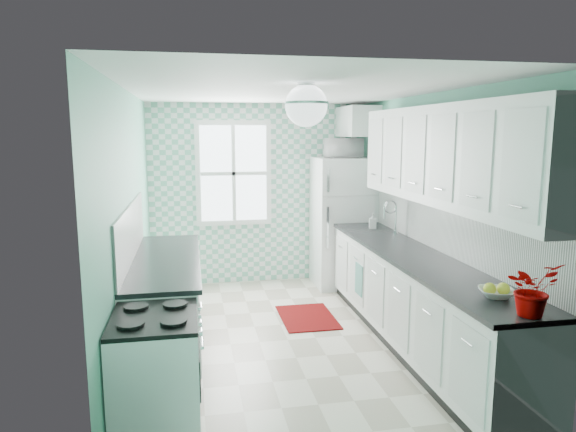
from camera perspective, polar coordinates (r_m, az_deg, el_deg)
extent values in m
cube|color=beige|center=(5.42, -0.03, -13.70)|extent=(3.00, 4.40, 0.02)
cube|color=white|center=(5.01, -0.03, 13.89)|extent=(3.00, 4.40, 0.02)
cube|color=#61B396|center=(7.23, -3.29, 2.45)|extent=(3.00, 0.02, 2.50)
cube|color=#61B396|center=(2.98, 7.97, -7.55)|extent=(3.00, 0.02, 2.50)
cube|color=#61B396|center=(5.01, -17.25, -0.99)|extent=(0.02, 4.40, 2.50)
cube|color=#61B396|center=(5.54, 15.49, 0.04)|extent=(0.02, 4.40, 2.50)
cube|color=#71BCA1|center=(7.20, -3.27, 2.43)|extent=(3.00, 0.01, 2.50)
cube|color=white|center=(7.12, -6.07, 4.73)|extent=(1.04, 0.05, 1.44)
cube|color=white|center=(7.10, -6.06, 4.72)|extent=(0.90, 0.02, 1.30)
cube|color=white|center=(5.19, 17.19, -1.26)|extent=(0.02, 3.60, 0.51)
cube|color=white|center=(4.95, -17.06, -1.76)|extent=(0.02, 2.15, 0.51)
cube|color=white|center=(4.87, 17.08, 6.43)|extent=(0.33, 3.20, 0.90)
cube|color=white|center=(7.10, 7.69, 10.35)|extent=(0.40, 0.74, 0.40)
cylinder|color=silver|center=(4.23, 2.05, 14.34)|extent=(0.14, 0.14, 0.04)
cylinder|color=silver|center=(4.22, 2.04, 13.39)|extent=(0.02, 0.02, 0.12)
sphere|color=white|center=(4.21, 2.04, 12.17)|extent=(0.34, 0.34, 0.34)
cube|color=white|center=(5.25, 13.97, -9.40)|extent=(0.60, 3.60, 0.90)
cube|color=black|center=(5.12, 14.03, -4.42)|extent=(0.63, 3.60, 0.04)
cube|color=white|center=(5.11, -13.40, -9.89)|extent=(0.60, 2.15, 0.90)
cube|color=black|center=(4.98, -13.43, -4.77)|extent=(0.63, 2.15, 0.04)
cube|color=white|center=(7.12, 6.05, -0.66)|extent=(0.77, 0.73, 1.77)
cube|color=silver|center=(6.72, 7.01, 2.24)|extent=(0.76, 0.01, 0.02)
cube|color=silver|center=(6.59, 4.48, 4.00)|extent=(0.03, 0.03, 0.30)
cube|color=silver|center=(6.67, 4.41, -1.30)|extent=(0.03, 0.03, 0.54)
cube|color=white|center=(3.80, -14.37, -16.96)|extent=(0.57, 0.72, 0.86)
cube|color=black|center=(3.64, -14.64, -10.89)|extent=(0.57, 0.72, 0.03)
cube|color=black|center=(3.77, -9.82, -16.14)|extent=(0.01, 0.48, 0.29)
cube|color=silver|center=(6.00, 10.27, -2.29)|extent=(0.49, 0.41, 0.12)
cylinder|color=silver|center=(6.03, 11.90, -0.35)|extent=(0.02, 0.02, 0.30)
torus|color=silver|center=(5.97, 11.35, 1.43)|extent=(0.16, 0.02, 0.16)
cube|color=maroon|center=(6.01, 2.16, -11.16)|extent=(0.61, 0.87, 0.01)
cube|color=#59AC97|center=(5.84, 7.90, -7.00)|extent=(0.11, 0.22, 0.35)
imported|color=white|center=(4.00, 22.15, -7.92)|extent=(0.31, 0.31, 0.06)
imported|color=#A90A25|center=(3.67, 25.50, -7.30)|extent=(0.37, 0.34, 0.36)
imported|color=#A8C9D2|center=(6.38, 9.40, -0.53)|extent=(0.11, 0.11, 0.19)
imported|color=white|center=(7.02, 6.20, 7.53)|extent=(0.49, 0.35, 0.26)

